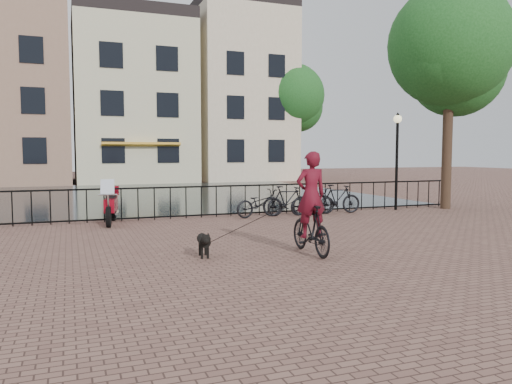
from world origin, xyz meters
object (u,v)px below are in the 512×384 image
object	(u,v)px
dog	(204,244)
motorcycle	(111,200)
cyclist	(311,209)
lamp_post	(397,145)

from	to	relation	value
dog	motorcycle	xyz separation A→B (m)	(-1.36, 5.51, 0.43)
cyclist	dog	size ratio (longest dim) A/B	3.04
cyclist	lamp_post	bearing A→B (deg)	-135.97
lamp_post	motorcycle	size ratio (longest dim) A/B	1.73
lamp_post	dog	size ratio (longest dim) A/B	4.24
lamp_post	motorcycle	distance (m)	10.18
cyclist	motorcycle	xyz separation A→B (m)	(-3.51, 5.98, -0.25)
lamp_post	motorcycle	bearing A→B (deg)	-179.86
cyclist	dog	bearing A→B (deg)	-10.94
lamp_post	motorcycle	world-z (taller)	lamp_post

